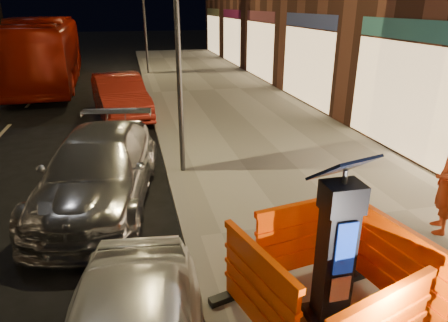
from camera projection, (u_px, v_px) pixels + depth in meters
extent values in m
plane|color=black|center=(192.00, 244.00, 6.93)|extent=(120.00, 120.00, 0.00)
cube|color=gray|center=(349.00, 220.00, 7.54)|extent=(6.00, 60.00, 0.15)
cube|color=slate|center=(192.00, 240.00, 6.91)|extent=(0.30, 60.00, 0.15)
cube|color=black|center=(336.00, 248.00, 4.70)|extent=(0.80, 0.80, 2.12)
cube|color=#FF4400|center=(301.00, 239.00, 5.73)|extent=(1.60, 0.88, 1.18)
cube|color=#FF4400|center=(258.00, 292.00, 4.67)|extent=(1.00, 1.63, 1.18)
cube|color=#FF4400|center=(401.00, 270.00, 5.08)|extent=(0.90, 1.61, 1.18)
imported|color=#B3B3B7|center=(103.00, 202.00, 8.42)|extent=(2.81, 5.29, 1.46)
imported|color=maroon|center=(122.00, 116.00, 14.85)|extent=(2.32, 4.80, 1.52)
imported|color=#8E1003|center=(50.00, 85.00, 20.60)|extent=(3.44, 11.98, 3.30)
imported|color=#9E3214|center=(448.00, 183.00, 6.75)|extent=(0.71, 0.80, 1.83)
cylinder|color=#3F3F44|center=(178.00, 41.00, 8.55)|extent=(0.12, 0.12, 6.00)
cylinder|color=#3F3F44|center=(144.00, 18.00, 22.13)|extent=(0.12, 0.12, 6.00)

